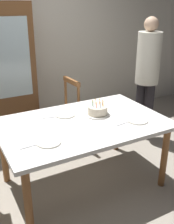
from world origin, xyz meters
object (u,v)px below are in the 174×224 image
(birthday_cake, at_px, (98,111))
(plate_near_guest, at_px, (137,120))
(plate_near_celebrant, at_px, (49,142))
(plate_far_side, at_px, (65,115))
(dining_table, at_px, (83,129))
(person_guest, at_px, (147,73))
(chair_spindle_back, at_px, (61,116))

(birthday_cake, height_order, plate_near_guest, birthday_cake)
(birthday_cake, bearing_deg, plate_near_guest, -49.95)
(plate_near_celebrant, distance_m, plate_far_side, 0.62)
(dining_table, height_order, person_guest, person_guest)
(plate_near_celebrant, distance_m, chair_spindle_back, 1.30)
(birthday_cake, xyz_separation_m, plate_near_guest, (0.28, -0.33, -0.04))
(plate_near_celebrant, bearing_deg, plate_near_guest, 0.00)
(plate_far_side, distance_m, chair_spindle_back, 0.72)
(dining_table, bearing_deg, chair_spindle_back, 81.70)
(dining_table, height_order, birthday_cake, birthday_cake)
(birthday_cake, distance_m, chair_spindle_back, 0.86)
(birthday_cake, bearing_deg, plate_far_side, 152.85)
(chair_spindle_back, bearing_deg, birthday_cake, -82.70)
(chair_spindle_back, relative_size, person_guest, 0.55)
(plate_near_guest, bearing_deg, person_guest, 45.84)
(plate_near_celebrant, bearing_deg, person_guest, 25.04)
(birthday_cake, xyz_separation_m, person_guest, (1.09, 0.50, 0.18))
(plate_near_celebrant, bearing_deg, birthday_cake, 25.72)
(plate_far_side, relative_size, person_guest, 0.13)
(birthday_cake, xyz_separation_m, plate_near_celebrant, (-0.69, -0.33, -0.04))
(dining_table, bearing_deg, person_guest, 23.98)
(chair_spindle_back, xyz_separation_m, person_guest, (1.19, -0.29, 0.52))
(plate_near_guest, bearing_deg, plate_far_side, 140.20)
(birthday_cake, distance_m, plate_far_side, 0.35)
(dining_table, bearing_deg, plate_near_celebrant, -152.06)
(chair_spindle_back, height_order, person_guest, person_guest)
(plate_near_celebrant, height_order, plate_near_guest, same)
(plate_far_side, bearing_deg, birthday_cake, -27.15)
(birthday_cake, bearing_deg, chair_spindle_back, 97.30)
(person_guest, bearing_deg, plate_far_side, -166.42)
(dining_table, distance_m, plate_near_guest, 0.57)
(plate_far_side, bearing_deg, dining_table, -71.07)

